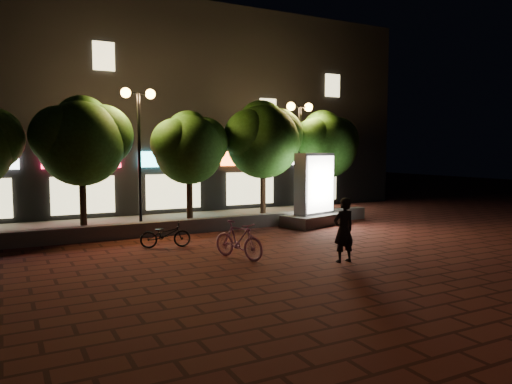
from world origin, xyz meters
TOP-DOWN VIEW (x-y plane):
  - ground at (0.00, 0.00)m, footprint 80.00×80.00m
  - retaining_wall at (0.00, 4.00)m, footprint 16.00×0.45m
  - sidewalk at (0.00, 6.50)m, footprint 16.00×5.00m
  - building_block at (-0.01, 12.99)m, footprint 28.00×8.12m
  - tree_left at (-3.45, 5.46)m, footprint 3.60×3.00m
  - tree_mid at (0.55, 5.46)m, footprint 3.24×2.70m
  - tree_right at (3.86, 5.46)m, footprint 3.72×3.10m
  - tree_far_right at (7.05, 5.46)m, footprint 3.48×2.90m
  - street_lamp_left at (-1.50, 5.20)m, footprint 1.26×0.36m
  - street_lamp_right at (5.50, 5.20)m, footprint 1.26×0.36m
  - ad_kiosk at (5.04, 3.37)m, footprint 2.95×2.05m
  - scooter_pink at (-0.26, -0.65)m, footprint 1.11×1.81m
  - rider at (2.07, -2.34)m, footprint 0.64×0.42m
  - scooter_parked at (-1.60, 1.80)m, footprint 1.63×0.90m

SIDE VIEW (x-z plane):
  - ground at x=0.00m, z-range 0.00..0.00m
  - sidewalk at x=0.00m, z-range 0.00..0.08m
  - retaining_wall at x=0.00m, z-range 0.00..0.50m
  - scooter_parked at x=-1.60m, z-range 0.00..0.81m
  - scooter_pink at x=-0.26m, z-range 0.00..1.05m
  - rider at x=2.07m, z-range 0.00..1.75m
  - ad_kiosk at x=5.04m, z-range -0.28..2.62m
  - tree_mid at x=0.55m, z-range 0.97..5.47m
  - tree_far_right at x=7.05m, z-range 0.99..5.75m
  - tree_left at x=-3.45m, z-range 1.00..5.89m
  - tree_right at x=3.86m, z-range 1.03..6.10m
  - street_lamp_right at x=5.50m, z-range 1.40..6.38m
  - street_lamp_left at x=-1.50m, z-range 1.44..6.62m
  - building_block at x=-0.01m, z-range -0.65..10.65m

